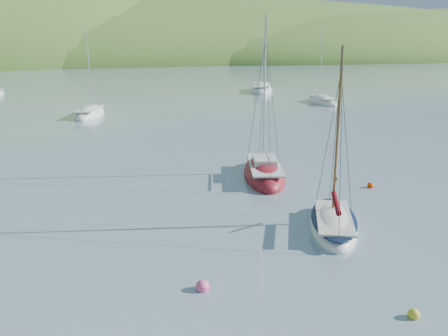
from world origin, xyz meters
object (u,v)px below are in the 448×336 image
object	(u,v)px
daysailer_white	(333,224)
distant_sloop_a	(90,115)
distant_sloop_b	(262,90)
sloop_red	(264,174)
distant_sloop_d	(322,102)

from	to	relation	value
daysailer_white	distant_sloop_a	bearing A→B (deg)	129.44
distant_sloop_b	sloop_red	bearing A→B (deg)	-88.27
daysailer_white	distant_sloop_d	xyz separation A→B (m)	(19.13, 38.73, -0.04)
daysailer_white	distant_sloop_d	distance (m)	43.20
sloop_red	distant_sloop_a	distance (m)	29.22
distant_sloop_d	distant_sloop_a	bearing A→B (deg)	-173.51
sloop_red	distant_sloop_d	xyz separation A→B (m)	(19.20, 29.72, -0.04)
sloop_red	distant_sloop_b	world-z (taller)	distant_sloop_b
distant_sloop_a	distant_sloop_d	distance (m)	29.25
sloop_red	distant_sloop_a	world-z (taller)	sloop_red
daysailer_white	distant_sloop_a	distance (m)	37.84
distant_sloop_a	distant_sloop_b	size ratio (longest dim) A/B	0.78
distant_sloop_b	distant_sloop_d	xyz separation A→B (m)	(3.05, -14.06, -0.04)
daysailer_white	sloop_red	world-z (taller)	sloop_red
sloop_red	distant_sloop_d	size ratio (longest dim) A/B	1.10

